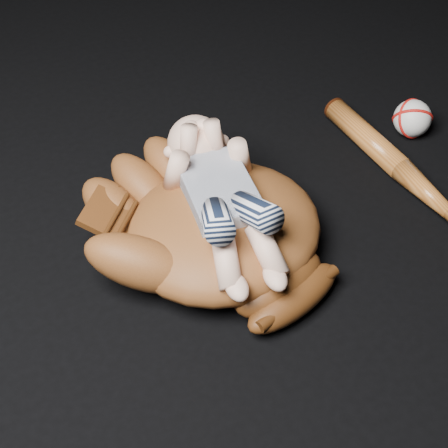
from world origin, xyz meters
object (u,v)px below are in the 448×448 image
at_px(baseball_glove, 223,222).
at_px(baseball_bat, 411,178).
at_px(baseball, 412,118).
at_px(newborn_baby, 225,198).

relative_size(baseball_glove, baseball_bat, 0.95).
height_order(baseball_glove, baseball, baseball_glove).
bearing_deg(baseball_glove, newborn_baby, -77.77).
xyz_separation_m(baseball_bat, baseball, (0.10, 0.13, 0.01)).
relative_size(baseball_glove, baseball, 6.22).
height_order(baseball_glove, baseball_bat, baseball_glove).
bearing_deg(baseball_glove, baseball, -1.16).
bearing_deg(newborn_baby, baseball, 22.99).
distance_m(baseball_bat, baseball, 0.17).
height_order(baseball_glove, newborn_baby, newborn_baby).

